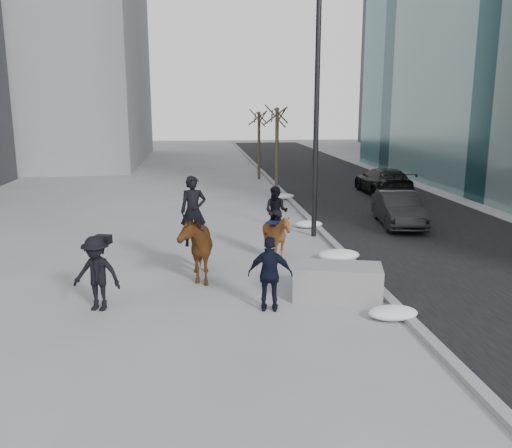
{
  "coord_description": "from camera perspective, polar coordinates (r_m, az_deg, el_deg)",
  "views": [
    {
      "loc": [
        -1.56,
        -13.03,
        4.66
      ],
      "look_at": [
        0.0,
        1.2,
        1.5
      ],
      "focal_mm": 38.0,
      "sensor_mm": 36.0,
      "label": 1
    }
  ],
  "objects": [
    {
      "name": "road",
      "position": [
        25.01,
        13.88,
        1.36
      ],
      "size": [
        8.0,
        90.0,
        0.01
      ],
      "primitive_type": "cube",
      "color": "black",
      "rests_on": "ground"
    },
    {
      "name": "tree_near",
      "position": [
        27.01,
        2.21,
        7.89
      ],
      "size": [
        1.2,
        1.2,
        5.03
      ],
      "primitive_type": null,
      "color": "#322A1E",
      "rests_on": "ground"
    },
    {
      "name": "lamppost",
      "position": [
        18.92,
        6.62,
        13.38
      ],
      "size": [
        0.25,
        3.12,
        9.09
      ],
      "color": "black",
      "rests_on": "ground"
    },
    {
      "name": "car_near",
      "position": [
        21.94,
        14.75,
        1.53
      ],
      "size": [
        1.92,
        4.15,
        1.32
      ],
      "primitive_type": "imported",
      "rotation": [
        0.0,
        0.0,
        -0.13
      ],
      "color": "black",
      "rests_on": "ground"
    },
    {
      "name": "tree_far",
      "position": [
        34.64,
        0.32,
        8.63
      ],
      "size": [
        1.2,
        1.2,
        4.69
      ],
      "primitive_type": null,
      "color": "#3A2E22",
      "rests_on": "ground"
    },
    {
      "name": "mounted_right",
      "position": [
        16.52,
        2.19,
        -0.71
      ],
      "size": [
        1.64,
        1.71,
        2.24
      ],
      "color": "#4F2F0F",
      "rests_on": "ground"
    },
    {
      "name": "snow_piles",
      "position": [
        19.37,
        6.63,
        -1.1
      ],
      "size": [
        1.29,
        16.38,
        0.33
      ],
      "color": "white",
      "rests_on": "ground"
    },
    {
      "name": "camera_crew",
      "position": [
        12.98,
        -16.42,
        -4.98
      ],
      "size": [
        1.27,
        0.95,
        1.75
      ],
      "color": "black",
      "rests_on": "ground"
    },
    {
      "name": "planter",
      "position": [
        13.45,
        8.58,
        -6.06
      ],
      "size": [
        2.32,
        1.56,
        0.85
      ],
      "primitive_type": "cube",
      "rotation": [
        0.0,
        0.0,
        -0.25
      ],
      "color": "gray",
      "rests_on": "ground"
    },
    {
      "name": "mounted_left",
      "position": [
        14.79,
        -6.54,
        -1.8
      ],
      "size": [
        1.13,
        2.23,
        2.8
      ],
      "color": "#512E10",
      "rests_on": "ground"
    },
    {
      "name": "feeder",
      "position": [
        12.42,
        1.51,
        -5.29
      ],
      "size": [
        1.09,
        0.95,
        1.75
      ],
      "color": "black",
      "rests_on": "ground"
    },
    {
      "name": "curb",
      "position": [
        23.93,
        4.85,
        1.32
      ],
      "size": [
        0.25,
        90.0,
        0.12
      ],
      "primitive_type": "cube",
      "color": "gray",
      "rests_on": "ground"
    },
    {
      "name": "car_far",
      "position": [
        29.43,
        13.26,
        4.42
      ],
      "size": [
        2.05,
        4.96,
        1.43
      ],
      "primitive_type": "imported",
      "rotation": [
        0.0,
        0.0,
        3.13
      ],
      "color": "black",
      "rests_on": "ground"
    },
    {
      "name": "ground",
      "position": [
        13.93,
        0.54,
        -7.1
      ],
      "size": [
        120.0,
        120.0,
        0.0
      ],
      "primitive_type": "plane",
      "color": "gray",
      "rests_on": "ground"
    }
  ]
}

